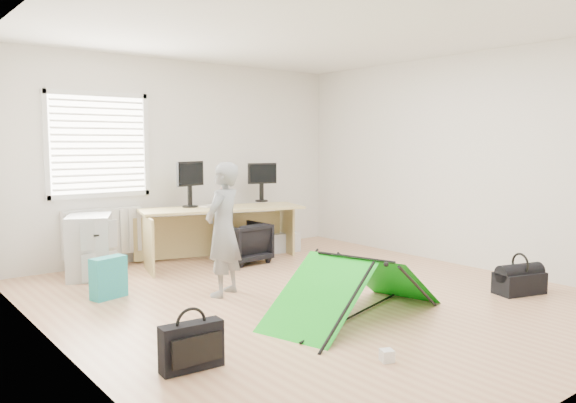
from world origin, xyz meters
TOP-DOWN VIEW (x-y plane):
  - ground at (0.00, 0.00)m, footprint 5.50×5.50m
  - back_wall at (0.00, 2.75)m, footprint 5.00×0.02m
  - window at (-1.20, 2.71)m, footprint 1.20×0.06m
  - radiator at (-1.20, 2.67)m, footprint 1.00×0.12m
  - desk at (0.18, 2.03)m, footprint 2.23×1.20m
  - filing_cabinet at (-1.52, 2.22)m, footprint 0.69×0.77m
  - monitor_left at (-0.14, 2.32)m, footprint 0.47×0.24m
  - monitor_right at (1.02, 2.33)m, footprint 0.44×0.21m
  - keyboard at (0.20, 2.22)m, footprint 0.51×0.25m
  - thermos at (0.38, 2.34)m, footprint 0.07×0.07m
  - office_chair at (0.36, 1.79)m, footprint 0.59×0.61m
  - person at (-0.69, 0.60)m, footprint 0.60×0.53m
  - kite at (-0.15, -0.77)m, footprint 1.92×1.25m
  - storage_crate at (1.22, 2.12)m, footprint 0.55×0.43m
  - tote_bag at (-1.68, 1.22)m, footprint 0.39×0.24m
  - laptop_bag at (-1.89, -0.91)m, footprint 0.46×0.17m
  - white_box at (-0.71, -1.66)m, footprint 0.12×0.12m
  - duffel_bag at (1.77, -1.27)m, footprint 0.57×0.40m

SIDE VIEW (x-z plane):
  - ground at x=0.00m, z-range 0.00..0.00m
  - white_box at x=-0.71m, z-range 0.00..0.09m
  - duffel_bag at x=1.77m, z-range 0.00..0.23m
  - storage_crate at x=1.22m, z-range 0.00..0.27m
  - laptop_bag at x=-1.89m, z-range 0.00..0.33m
  - tote_bag at x=-1.68m, z-range 0.00..0.43m
  - office_chair at x=0.36m, z-range 0.00..0.53m
  - kite at x=-0.15m, z-range 0.00..0.55m
  - desk at x=0.18m, z-range 0.00..0.72m
  - filing_cabinet at x=-1.52m, z-range 0.00..0.74m
  - radiator at x=-1.20m, z-range 0.15..0.75m
  - person at x=-0.69m, z-range 0.00..1.38m
  - keyboard at x=0.20m, z-range 0.72..0.75m
  - thermos at x=0.38m, z-range 0.72..0.96m
  - monitor_right at x=1.02m, z-range 0.72..1.14m
  - monitor_left at x=-0.14m, z-range 0.72..1.17m
  - back_wall at x=0.00m, z-range 0.00..2.70m
  - window at x=-1.20m, z-range 0.95..2.15m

